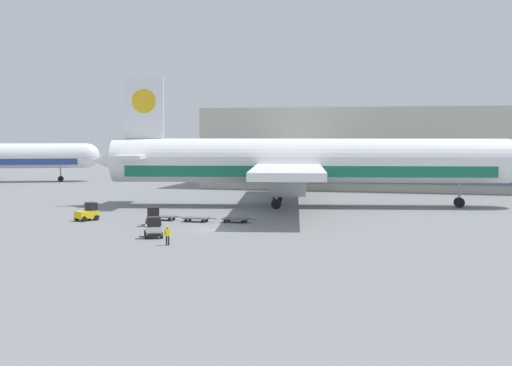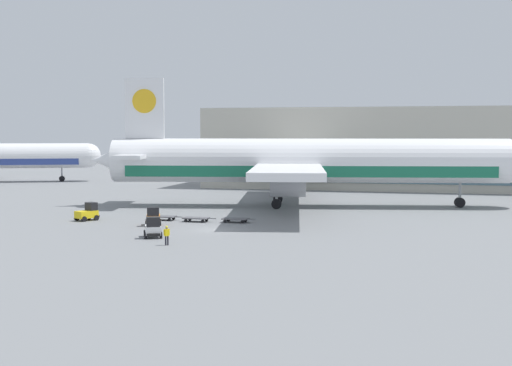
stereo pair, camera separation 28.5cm
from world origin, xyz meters
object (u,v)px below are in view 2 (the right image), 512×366
object	(u,v)px
baggage_tug_foreground	(153,217)
baggage_tug_far	(88,213)
baggage_dolly_third	(235,219)
ground_crew_near	(167,234)
traffic_cone_near	(152,229)
airplane_main	(303,162)
baggage_tug_mid	(153,228)
baggage_dolly_second	(196,218)
baggage_dolly_lead	(163,217)

from	to	relation	value
baggage_tug_foreground	baggage_tug_far	distance (m)	9.06
baggage_tug_foreground	baggage_tug_far	world-z (taller)	same
baggage_dolly_third	ground_crew_near	xyz separation A→B (m)	(-1.60, -16.52, 0.61)
traffic_cone_near	airplane_main	bearing A→B (deg)	69.79
airplane_main	ground_crew_near	distance (m)	35.56
airplane_main	baggage_tug_foreground	distance (m)	26.17
baggage_tug_mid	traffic_cone_near	world-z (taller)	baggage_tug_mid
baggage_tug_foreground	baggage_tug_far	bearing A→B (deg)	-126.10
baggage_tug_foreground	baggage_dolly_second	bearing A→B (deg)	118.86
ground_crew_near	traffic_cone_near	xyz separation A→B (m)	(-4.42, 7.26, -0.67)
airplane_main	baggage_tug_far	bearing A→B (deg)	-145.91
baggage_tug_mid	baggage_tug_far	bearing A→B (deg)	-155.79
baggage_tug_foreground	baggage_dolly_second	distance (m)	5.34
baggage_tug_far	airplane_main	bearing A→B (deg)	-17.29
baggage_tug_foreground	baggage_dolly_second	xyz separation A→B (m)	(3.40, 4.09, -0.49)
baggage_dolly_second	traffic_cone_near	distance (m)	8.96
baggage_tug_foreground	baggage_tug_mid	size ratio (longest dim) A/B	0.99
baggage_tug_mid	baggage_tug_far	size ratio (longest dim) A/B	1.00
baggage_tug_mid	baggage_dolly_second	world-z (taller)	baggage_tug_mid
baggage_tug_far	baggage_dolly_second	world-z (taller)	baggage_tug_far
ground_crew_near	baggage_dolly_third	bearing A→B (deg)	41.84
baggage_tug_mid	baggage_dolly_third	world-z (taller)	baggage_tug_mid
baggage_dolly_second	baggage_tug_far	bearing A→B (deg)	-170.68
baggage_tug_far	baggage_dolly_lead	size ratio (longest dim) A/B	0.76
airplane_main	baggage_dolly_lead	xyz separation A→B (m)	(-12.52, -18.25, -5.45)
ground_crew_near	airplane_main	bearing A→B (deg)	38.03
baggage_tug_mid	baggage_tug_far	xyz separation A→B (m)	(-12.03, 10.35, 0.00)
ground_crew_near	traffic_cone_near	world-z (taller)	ground_crew_near
airplane_main	baggage_dolly_second	bearing A→B (deg)	-125.09
baggage_tug_mid	ground_crew_near	bearing A→B (deg)	11.37
baggage_tug_far	ground_crew_near	size ratio (longest dim) A/B	1.64
baggage_tug_far	baggage_dolly_lead	bearing A→B (deg)	-46.62
baggage_dolly_third	traffic_cone_near	world-z (taller)	traffic_cone_near
baggage_dolly_lead	baggage_dolly_third	xyz separation A→B (m)	(8.40, 0.01, 0.00)
baggage_tug_mid	baggage_dolly_lead	xyz separation A→B (m)	(-3.92, 12.60, -0.49)
baggage_tug_foreground	baggage_dolly_third	size ratio (longest dim) A/B	0.75
airplane_main	baggage_dolly_second	distance (m)	21.24
airplane_main	baggage_dolly_third	xyz separation A→B (m)	(-4.12, -18.24, -5.45)
airplane_main	traffic_cone_near	bearing A→B (deg)	-120.94
airplane_main	baggage_dolly_third	size ratio (longest dim) A/B	15.51
baggage_tug_mid	baggage_dolly_third	xyz separation A→B (m)	(4.49, 12.61, -0.49)
baggage_tug_mid	traffic_cone_near	xyz separation A→B (m)	(-1.53, 3.34, -0.54)
baggage_dolly_third	traffic_cone_near	xyz separation A→B (m)	(-6.01, -9.26, -0.06)
baggage_dolly_second	baggage_dolly_third	xyz separation A→B (m)	(4.35, 0.46, 0.00)
baggage_tug_far	baggage_dolly_third	xyz separation A→B (m)	(16.51, 2.25, -0.49)
airplane_main	traffic_cone_near	distance (m)	29.83
baggage_tug_mid	baggage_dolly_second	bearing A→B (deg)	154.30
baggage_tug_foreground	baggage_dolly_lead	size ratio (longest dim) A/B	0.75
baggage_tug_far	baggage_dolly_second	bearing A→B (deg)	-53.70
baggage_tug_foreground	baggage_tug_mid	world-z (taller)	same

